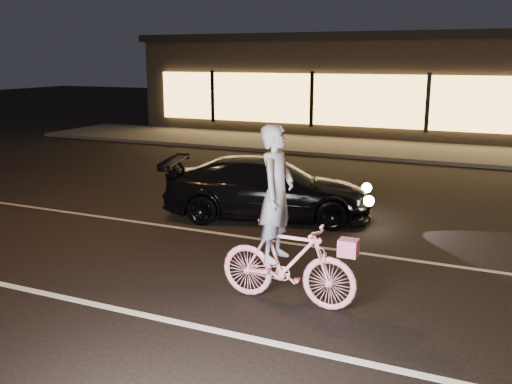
% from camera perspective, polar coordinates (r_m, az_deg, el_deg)
% --- Properties ---
extents(ground, '(90.00, 90.00, 0.00)m').
position_cam_1_polar(ground, '(8.33, 1.74, -9.61)').
color(ground, black).
rests_on(ground, ground).
extents(lane_stripe_near, '(60.00, 0.12, 0.01)m').
position_cam_1_polar(lane_stripe_near, '(7.09, -3.05, -13.88)').
color(lane_stripe_near, silver).
rests_on(lane_stripe_near, ground).
extents(lane_stripe_far, '(60.00, 0.10, 0.01)m').
position_cam_1_polar(lane_stripe_far, '(10.09, 6.12, -5.49)').
color(lane_stripe_far, gray).
rests_on(lane_stripe_far, ground).
extents(sidewalk, '(30.00, 4.00, 0.12)m').
position_cam_1_polar(sidewalk, '(20.55, 15.82, 3.92)').
color(sidewalk, '#383533').
rests_on(sidewalk, ground).
extents(storefront, '(25.40, 8.42, 4.20)m').
position_cam_1_polar(storefront, '(26.25, 18.14, 10.30)').
color(storefront, black).
rests_on(storefront, ground).
extents(cyclist, '(1.92, 0.66, 2.41)m').
position_cam_1_polar(cyclist, '(7.59, 2.87, -5.01)').
color(cyclist, '#FC3468').
rests_on(cyclist, ground).
extents(sedan, '(4.56, 2.81, 1.23)m').
position_cam_1_polar(sedan, '(11.73, 1.20, 0.38)').
color(sedan, black).
rests_on(sedan, ground).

